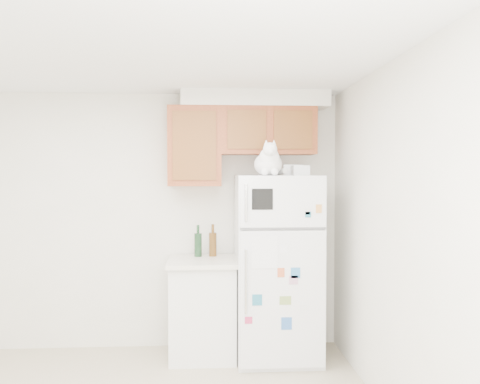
{
  "coord_description": "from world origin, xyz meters",
  "views": [
    {
      "loc": [
        0.63,
        -3.04,
        1.71
      ],
      "look_at": [
        0.91,
        1.55,
        1.55
      ],
      "focal_mm": 38.0,
      "sensor_mm": 36.0,
      "label": 1
    }
  ],
  "objects": [
    {
      "name": "room_shell",
      "position": [
        0.12,
        0.24,
        1.67
      ],
      "size": [
        3.84,
        4.04,
        2.52
      ],
      "color": "white",
      "rests_on": "ground_plane"
    },
    {
      "name": "refrigerator",
      "position": [
        1.26,
        1.61,
        0.85
      ],
      "size": [
        0.76,
        0.78,
        1.7
      ],
      "color": "white",
      "rests_on": "ground_plane"
    },
    {
      "name": "base_counter",
      "position": [
        0.57,
        1.68,
        0.46
      ],
      "size": [
        0.64,
        0.64,
        0.92
      ],
      "color": "white",
      "rests_on": "ground_plane"
    },
    {
      "name": "cat",
      "position": [
        1.16,
        1.4,
        1.82
      ],
      "size": [
        0.3,
        0.44,
        0.31
      ],
      "color": "white",
      "rests_on": "refrigerator"
    },
    {
      "name": "storage_box_back",
      "position": [
        1.42,
        1.68,
        1.75
      ],
      "size": [
        0.2,
        0.16,
        0.1
      ],
      "primitive_type": "cube",
      "rotation": [
        0.0,
        0.0,
        -0.17
      ],
      "color": "white",
      "rests_on": "refrigerator"
    },
    {
      "name": "storage_box_front",
      "position": [
        1.46,
        1.5,
        1.74
      ],
      "size": [
        0.16,
        0.12,
        0.09
      ],
      "primitive_type": "cube",
      "rotation": [
        0.0,
        0.0,
        0.1
      ],
      "color": "white",
      "rests_on": "refrigerator"
    },
    {
      "name": "bottle_green",
      "position": [
        0.53,
        1.83,
        1.07
      ],
      "size": [
        0.07,
        0.07,
        0.3
      ],
      "primitive_type": null,
      "color": "#19381E",
      "rests_on": "base_counter"
    },
    {
      "name": "bottle_amber",
      "position": [
        0.67,
        1.84,
        1.07
      ],
      "size": [
        0.07,
        0.07,
        0.31
      ],
      "primitive_type": null,
      "color": "#593814",
      "rests_on": "base_counter"
    }
  ]
}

